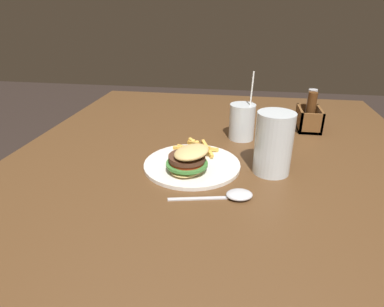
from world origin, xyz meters
name	(u,v)px	position (x,y,z in m)	size (l,w,h in m)	color
dining_table	(216,190)	(0.00, 0.00, 0.66)	(1.45, 1.22, 0.76)	brown
meal_plate_near	(191,161)	(0.07, -0.07, 0.79)	(0.26, 0.26, 0.08)	white
beer_glass	(273,146)	(0.05, 0.15, 0.84)	(0.10, 0.10, 0.16)	silver
juice_glass	(242,123)	(-0.17, 0.06, 0.82)	(0.08, 0.08, 0.22)	silver
spoon	(236,195)	(0.20, 0.06, 0.77)	(0.07, 0.20, 0.02)	silver
condiment_caddy	(309,116)	(-0.30, 0.30, 0.81)	(0.12, 0.08, 0.14)	brown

